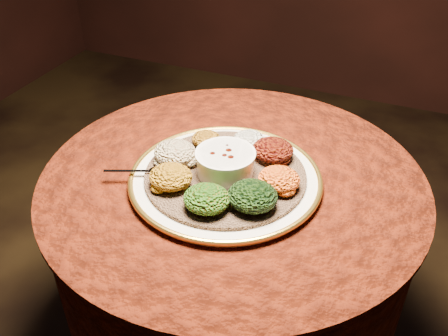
% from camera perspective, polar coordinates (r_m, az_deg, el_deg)
% --- Properties ---
extents(table, '(0.96, 0.96, 0.73)m').
position_cam_1_polar(table, '(1.36, 0.92, -6.94)').
color(table, black).
rests_on(table, ground).
extents(platter, '(0.54, 0.54, 0.02)m').
position_cam_1_polar(platter, '(1.21, 0.16, -1.20)').
color(platter, silver).
rests_on(platter, table).
extents(injera, '(0.39, 0.39, 0.01)m').
position_cam_1_polar(injera, '(1.20, 0.16, -0.79)').
color(injera, '#8C6346').
rests_on(injera, platter).
extents(stew_bowl, '(0.14, 0.14, 0.06)m').
position_cam_1_polar(stew_bowl, '(1.18, 0.16, 0.76)').
color(stew_bowl, silver).
rests_on(stew_bowl, injera).
extents(spoon, '(0.14, 0.07, 0.01)m').
position_cam_1_polar(spoon, '(1.21, -8.19, -0.35)').
color(spoon, silver).
rests_on(spoon, injera).
extents(portion_ayib, '(0.08, 0.08, 0.04)m').
position_cam_1_polar(portion_ayib, '(1.29, 2.91, 3.26)').
color(portion_ayib, beige).
rests_on(portion_ayib, injera).
extents(portion_kitfo, '(0.10, 0.10, 0.05)m').
position_cam_1_polar(portion_kitfo, '(1.25, 5.60, 2.09)').
color(portion_kitfo, black).
rests_on(portion_kitfo, injera).
extents(portion_tikil, '(0.10, 0.09, 0.05)m').
position_cam_1_polar(portion_tikil, '(1.15, 6.31, -1.28)').
color(portion_tikil, '#BD810F').
rests_on(portion_tikil, injera).
extents(portion_gomen, '(0.11, 0.11, 0.05)m').
position_cam_1_polar(portion_gomen, '(1.09, 3.28, -3.21)').
color(portion_gomen, black).
rests_on(portion_gomen, injera).
extents(portion_mixveg, '(0.10, 0.10, 0.05)m').
position_cam_1_polar(portion_mixveg, '(1.09, -1.99, -3.53)').
color(portion_mixveg, '#993509').
rests_on(portion_mixveg, injera).
extents(portion_kik, '(0.10, 0.10, 0.05)m').
position_cam_1_polar(portion_kik, '(1.16, -6.11, -1.01)').
color(portion_kik, '#A7640E').
rests_on(portion_kik, injera).
extents(portion_timatim, '(0.11, 0.10, 0.05)m').
position_cam_1_polar(portion_timatim, '(1.24, -5.62, 1.79)').
color(portion_timatim, maroon).
rests_on(portion_timatim, injera).
extents(portion_shiro, '(0.08, 0.07, 0.04)m').
position_cam_1_polar(portion_shiro, '(1.30, -2.05, 3.33)').
color(portion_shiro, '#8A5510').
rests_on(portion_shiro, injera).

